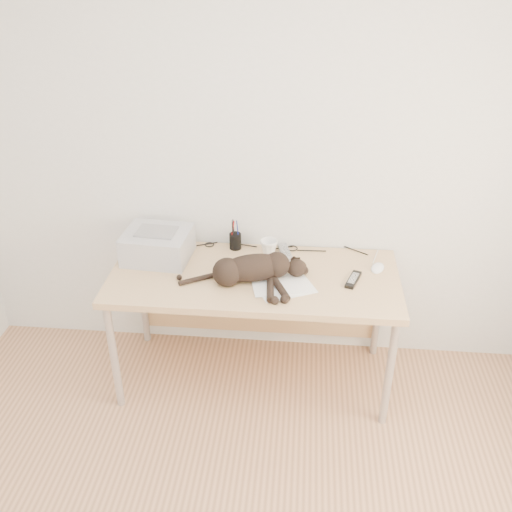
# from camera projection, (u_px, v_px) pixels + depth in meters

# --- Properties ---
(wall_back) EXTENTS (3.50, 0.00, 3.50)m
(wall_back) POSITION_uv_depth(u_px,v_px,m) (260.00, 156.00, 3.18)
(wall_back) COLOR silver
(wall_back) RESTS_ON floor
(desk) EXTENTS (1.60, 0.70, 0.74)m
(desk) POSITION_uv_depth(u_px,v_px,m) (255.00, 287.00, 3.29)
(desk) COLOR tan
(desk) RESTS_ON floor
(printer) EXTENTS (0.39, 0.34, 0.18)m
(printer) POSITION_uv_depth(u_px,v_px,m) (158.00, 245.00, 3.27)
(printer) COLOR #A7A7AC
(printer) RESTS_ON desk
(papers) EXTENTS (0.37, 0.31, 0.01)m
(papers) POSITION_uv_depth(u_px,v_px,m) (283.00, 286.00, 3.05)
(papers) COLOR white
(papers) RESTS_ON desk
(cat) EXTENTS (0.71, 0.35, 0.16)m
(cat) POSITION_uv_depth(u_px,v_px,m) (250.00, 270.00, 3.06)
(cat) COLOR black
(cat) RESTS_ON desk
(mug) EXTENTS (0.14, 0.14, 0.09)m
(mug) POSITION_uv_depth(u_px,v_px,m) (269.00, 248.00, 3.32)
(mug) COLOR white
(mug) RESTS_ON desk
(pen_cup) EXTENTS (0.07, 0.07, 0.18)m
(pen_cup) POSITION_uv_depth(u_px,v_px,m) (235.00, 241.00, 3.38)
(pen_cup) COLOR black
(pen_cup) RESTS_ON desk
(remote_grey) EXTENTS (0.10, 0.20, 0.02)m
(remote_grey) POSITION_uv_depth(u_px,v_px,m) (285.00, 252.00, 3.35)
(remote_grey) COLOR gray
(remote_grey) RESTS_ON desk
(remote_black) EXTENTS (0.10, 0.18, 0.02)m
(remote_black) POSITION_uv_depth(u_px,v_px,m) (353.00, 280.00, 3.09)
(remote_black) COLOR black
(remote_black) RESTS_ON desk
(mouse) EXTENTS (0.11, 0.14, 0.04)m
(mouse) POSITION_uv_depth(u_px,v_px,m) (378.00, 266.00, 3.19)
(mouse) COLOR white
(mouse) RESTS_ON desk
(cable_tangle) EXTENTS (1.36, 0.07, 0.01)m
(cable_tangle) POSITION_uv_depth(u_px,v_px,m) (259.00, 247.00, 3.41)
(cable_tangle) COLOR black
(cable_tangle) RESTS_ON desk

